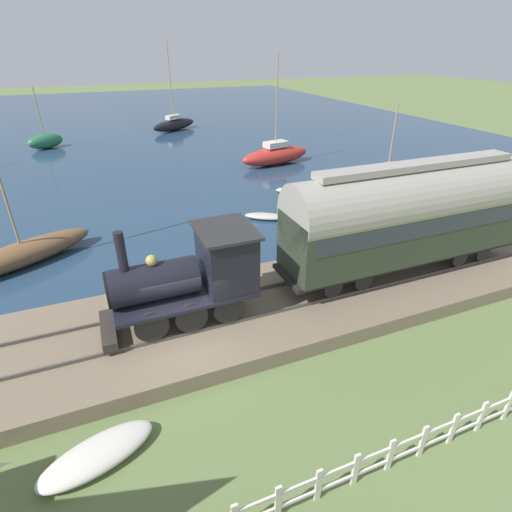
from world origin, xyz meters
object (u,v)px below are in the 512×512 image
object	(u,v)px
sailboat_red	(276,155)
beached_dinghy	(98,454)
rowboat_near_shore	(294,189)
sailboat_brown	(23,253)
sailboat_green	(45,141)
sailboat_black	(174,124)
rowboat_mid_harbor	(265,216)
steam_locomotive	(194,272)
passenger_coach	(409,214)
sailboat_yellow	(388,171)

from	to	relation	value
sailboat_red	beached_dinghy	distance (m)	27.22
rowboat_near_shore	sailboat_brown	bearing A→B (deg)	120.69
sailboat_green	sailboat_black	distance (m)	13.84
rowboat_mid_harbor	steam_locomotive	bearing A→B (deg)	175.29
sailboat_red	sailboat_brown	world-z (taller)	sailboat_brown
beached_dinghy	sailboat_red	bearing A→B (deg)	-33.52
passenger_coach	sailboat_red	world-z (taller)	sailboat_red
steam_locomotive	sailboat_brown	world-z (taller)	sailboat_brown
sailboat_red	rowboat_mid_harbor	world-z (taller)	sailboat_red
sailboat_black	rowboat_near_shore	size ratio (longest dim) A/B	3.57
sailboat_yellow	rowboat_mid_harbor	size ratio (longest dim) A/B	2.32
passenger_coach	sailboat_yellow	bearing A→B (deg)	-36.61
sailboat_green	sailboat_black	bearing A→B (deg)	-99.95
sailboat_brown	sailboat_green	bearing A→B (deg)	-29.13
steam_locomotive	sailboat_red	world-z (taller)	sailboat_red
steam_locomotive	beached_dinghy	distance (m)	5.71
passenger_coach	sailboat_black	size ratio (longest dim) A/B	1.16
sailboat_yellow	sailboat_red	bearing A→B (deg)	35.08
sailboat_red	sailboat_brown	bearing A→B (deg)	111.00
steam_locomotive	passenger_coach	world-z (taller)	passenger_coach
rowboat_mid_harbor	rowboat_near_shore	world-z (taller)	rowboat_mid_harbor
steam_locomotive	beached_dinghy	bearing A→B (deg)	138.10
rowboat_mid_harbor	passenger_coach	bearing A→B (deg)	-132.02
sailboat_yellow	sailboat_brown	distance (m)	23.76
sailboat_green	sailboat_yellow	bearing A→B (deg)	-158.51
passenger_coach	rowboat_mid_harbor	xyz separation A→B (m)	(8.31, 2.44, -2.92)
sailboat_yellow	sailboat_black	size ratio (longest dim) A/B	0.62
passenger_coach	sailboat_black	distance (m)	36.45
passenger_coach	rowboat_mid_harbor	distance (m)	9.14
rowboat_mid_harbor	rowboat_near_shore	distance (m)	5.16
sailboat_black	passenger_coach	bearing A→B (deg)	151.12
sailboat_green	sailboat_red	bearing A→B (deg)	-154.53
sailboat_black	beached_dinghy	distance (m)	41.56
rowboat_near_shore	passenger_coach	bearing A→B (deg)	-170.57
beached_dinghy	sailboat_yellow	bearing A→B (deg)	-52.98
passenger_coach	sailboat_green	bearing A→B (deg)	24.99
passenger_coach	beached_dinghy	world-z (taller)	passenger_coach
passenger_coach	rowboat_near_shore	xyz separation A→B (m)	(11.95, -1.21, -2.93)
sailboat_yellow	rowboat_near_shore	bearing A→B (deg)	84.05
sailboat_brown	rowboat_mid_harbor	world-z (taller)	sailboat_brown
steam_locomotive	beached_dinghy	world-z (taller)	steam_locomotive
sailboat_brown	rowboat_near_shore	size ratio (longest dim) A/B	3.33
steam_locomotive	sailboat_brown	bearing A→B (deg)	38.92
sailboat_brown	rowboat_near_shore	xyz separation A→B (m)	(4.39, -15.86, -0.40)
passenger_coach	beached_dinghy	size ratio (longest dim) A/B	3.52
rowboat_mid_harbor	beached_dinghy	xyz separation A→B (m)	(-12.24, 9.64, 0.04)
beached_dinghy	sailboat_brown	bearing A→B (deg)	12.64
sailboat_yellow	sailboat_brown	xyz separation A→B (m)	(-4.20, 23.39, -0.10)
steam_locomotive	passenger_coach	bearing A→B (deg)	-90.00
sailboat_green	passenger_coach	bearing A→B (deg)	177.09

